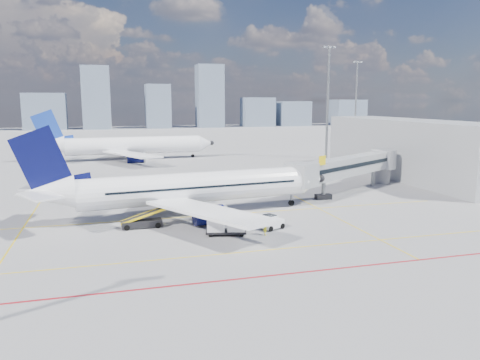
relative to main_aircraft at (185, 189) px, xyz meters
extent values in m
plane|color=gray|center=(2.56, -8.69, -3.22)|extent=(420.00, 420.00, 0.00)
cube|color=yellow|center=(2.56, -0.69, -3.22)|extent=(60.00, 0.18, 0.01)
cube|color=yellow|center=(2.56, -14.69, -3.22)|extent=(80.00, 0.15, 0.01)
cube|color=yellow|center=(16.56, -6.69, -3.22)|extent=(0.15, 28.00, 0.01)
cube|color=yellow|center=(-17.44, -0.69, -3.22)|extent=(0.15, 30.00, 0.01)
cube|color=maroon|center=(2.56, -20.69, -3.22)|extent=(90.00, 0.25, 0.01)
cube|color=#9B9FA4|center=(24.81, 7.46, 0.68)|extent=(20.84, 13.93, 2.60)
cube|color=black|center=(24.81, 7.46, 0.88)|extent=(20.52, 13.82, 0.55)
cube|color=#9B9FA4|center=(15.26, 1.81, 0.68)|extent=(4.49, 4.56, 3.00)
cube|color=black|center=(19.56, 4.11, -2.87)|extent=(2.20, 1.00, 0.70)
cylinder|color=slate|center=(19.56, 4.11, -1.52)|extent=(0.56, 0.56, 2.70)
cylinder|color=slate|center=(31.56, 11.31, -1.27)|extent=(0.60, 0.60, 3.90)
cylinder|color=#9B9FA4|center=(34.56, 13.31, 0.68)|extent=(4.00, 4.00, 3.00)
cylinder|color=gray|center=(34.56, 13.31, -1.27)|extent=(2.40, 2.40, 3.90)
cube|color=yellow|center=(18.06, 1.61, 2.48)|extent=(1.26, 0.82, 1.20)
cube|color=#9B9FA4|center=(42.56, 17.31, 1.78)|extent=(10.00, 42.00, 10.00)
cube|color=black|center=(37.76, 17.31, 1.78)|extent=(0.25, 40.00, 4.50)
cylinder|color=slate|center=(40.56, 46.31, 9.28)|extent=(0.56, 0.56, 25.00)
cube|color=slate|center=(40.56, 46.31, 21.98)|extent=(3.20, 0.40, 0.50)
cube|color=silver|center=(39.36, 46.06, 21.98)|extent=(0.60, 0.15, 0.35)
cube|color=silver|center=(40.56, 46.06, 21.98)|extent=(0.60, 0.15, 0.35)
cube|color=silver|center=(41.76, 46.06, 21.98)|extent=(0.60, 0.15, 0.35)
cylinder|color=slate|center=(67.56, 81.31, 9.28)|extent=(0.56, 0.56, 25.00)
cube|color=slate|center=(67.56, 81.31, 21.98)|extent=(3.20, 0.40, 0.50)
cube|color=silver|center=(66.36, 81.06, 21.98)|extent=(0.60, 0.15, 0.35)
cube|color=silver|center=(67.56, 81.06, 21.98)|extent=(0.60, 0.15, 0.35)
cube|color=silver|center=(68.76, 81.06, 21.98)|extent=(0.60, 0.15, 0.35)
cube|color=slate|center=(-36.11, 181.31, 5.17)|extent=(18.75, 9.72, 16.79)
cube|color=slate|center=(-13.08, 181.31, 11.43)|extent=(12.75, 14.00, 29.31)
cube|color=slate|center=(15.68, 181.31, 7.36)|extent=(11.75, 11.79, 21.18)
cube|color=slate|center=(41.65, 181.31, 12.30)|extent=(13.00, 10.88, 31.04)
cube|color=slate|center=(67.16, 181.31, 4.23)|extent=(16.35, 10.44, 14.90)
cube|color=slate|center=(87.18, 181.31, 3.25)|extent=(16.73, 10.53, 12.95)
cube|color=slate|center=(118.43, 181.31, 3.70)|extent=(17.18, 15.05, 13.85)
cylinder|color=white|center=(1.58, 0.17, 0.08)|extent=(27.61, 6.48, 3.56)
cone|color=white|center=(16.83, 1.82, 0.08)|extent=(3.65, 3.89, 3.56)
sphere|color=black|center=(18.10, 1.96, 0.08)|extent=(1.11, 1.11, 1.00)
cone|color=white|center=(-14.94, -1.62, 0.58)|extent=(6.19, 4.17, 3.56)
cube|color=black|center=(15.65, 1.69, 0.58)|extent=(1.51, 1.51, 0.41)
cube|color=white|center=(-0.66, 8.19, -0.90)|extent=(9.14, 15.80, 0.53)
cube|color=white|center=(1.10, -8.15, -0.90)|extent=(11.68, 15.41, 0.53)
cylinder|color=#080B3D|center=(0.56, 5.39, -2.04)|extent=(3.49, 2.44, 2.10)
cylinder|color=#080B3D|center=(1.70, -5.14, -2.04)|extent=(3.49, 2.44, 2.10)
cylinder|color=silver|center=(2.28, 5.57, -2.04)|extent=(0.55, 2.18, 2.15)
cylinder|color=silver|center=(3.42, -4.96, -2.04)|extent=(0.55, 2.18, 2.15)
cube|color=#080B3D|center=(-14.94, -1.62, 3.73)|extent=(6.25, 0.96, 7.79)
cube|color=#080B3D|center=(-12.76, -1.38, 1.54)|extent=(5.15, 0.83, 1.96)
cube|color=white|center=(-15.62, 1.25, 0.90)|extent=(4.03, 5.67, 0.20)
cube|color=white|center=(-14.99, -4.56, 0.90)|extent=(4.83, 5.80, 0.20)
cylinder|color=slate|center=(13.83, 1.50, -2.32)|extent=(0.31, 0.31, 1.80)
cylinder|color=black|center=(13.83, 1.50, -2.84)|extent=(0.79, 0.36, 0.76)
cylinder|color=slate|center=(0.42, 2.43, -2.42)|extent=(0.35, 0.35, 1.60)
cylinder|color=black|center=(0.42, 2.43, -2.72)|extent=(1.06, 0.75, 1.00)
cylinder|color=slate|center=(0.93, -2.29, -2.42)|extent=(0.35, 0.35, 1.60)
cylinder|color=black|center=(0.93, -2.29, -2.72)|extent=(1.06, 0.75, 1.00)
cube|color=black|center=(1.85, 1.97, 0.35)|extent=(22.34, 2.51, 0.24)
cube|color=black|center=(2.22, -1.53, 0.35)|extent=(22.34, 2.51, 0.24)
cylinder|color=white|center=(-2.67, 55.70, 0.08)|extent=(29.93, 5.05, 3.87)
cone|color=white|center=(14.00, 56.36, 0.08)|extent=(3.73, 4.01, 3.87)
sphere|color=black|center=(15.39, 56.42, 0.08)|extent=(1.13, 1.13, 1.09)
cone|color=white|center=(-20.74, 54.99, 0.62)|extent=(6.51, 4.12, 3.87)
cube|color=black|center=(12.71, 56.31, 0.62)|extent=(1.55, 1.55, 0.45)
cube|color=white|center=(-4.51, 64.58, -0.99)|extent=(10.88, 17.14, 0.57)
cube|color=white|center=(-3.81, 46.71, -0.99)|extent=(11.89, 16.99, 0.57)
cylinder|color=#080B3D|center=(-3.40, 61.44, -2.23)|extent=(3.66, 2.42, 2.28)
cylinder|color=#080B3D|center=(-2.94, 49.93, -2.23)|extent=(3.66, 2.42, 2.28)
cylinder|color=silver|center=(-1.51, 61.51, -2.23)|extent=(0.44, 2.36, 2.34)
cylinder|color=silver|center=(-1.06, 50.00, -2.23)|extent=(0.44, 2.36, 2.34)
cube|color=#16369A|center=(-20.74, 54.99, 4.05)|extent=(6.82, 0.59, 8.47)
cube|color=#16369A|center=(-18.36, 55.08, 1.66)|extent=(5.61, 0.52, 2.14)
cube|color=white|center=(-21.26, 58.15, 0.97)|extent=(4.68, 6.24, 0.22)
cube|color=white|center=(-21.01, 51.80, 0.97)|extent=(5.00, 6.30, 0.22)
cylinder|color=black|center=(-3.77, 58.24, -2.72)|extent=(1.02, 0.69, 1.00)
cylinder|color=black|center=(-3.56, 53.08, -2.72)|extent=(1.02, 0.69, 1.00)
cylinder|color=black|center=(10.73, 56.23, -2.84)|extent=(0.77, 0.31, 0.76)
cube|color=white|center=(7.84, -8.20, -2.65)|extent=(2.63, 2.10, 0.84)
cube|color=white|center=(7.46, -8.37, -2.01)|extent=(1.45, 1.53, 0.63)
cube|color=black|center=(7.46, -8.37, -1.80)|extent=(1.34, 1.44, 0.37)
cylinder|color=black|center=(7.31, -9.07, -2.93)|extent=(0.63, 0.45, 0.59)
cylinder|color=black|center=(6.84, -8.01, -2.93)|extent=(0.63, 0.45, 0.59)
cylinder|color=black|center=(8.85, -8.38, -2.93)|extent=(0.63, 0.45, 0.59)
cylinder|color=black|center=(8.38, -7.33, -2.93)|extent=(0.63, 0.45, 0.59)
cube|color=black|center=(2.61, -8.98, -2.87)|extent=(4.31, 2.66, 0.20)
cube|color=white|center=(1.63, -8.74, -1.89)|extent=(2.06, 2.02, 1.72)
cube|color=white|center=(3.58, -9.21, -1.89)|extent=(2.06, 2.02, 1.72)
cylinder|color=black|center=(0.91, -9.37, -3.05)|extent=(0.38, 0.23, 0.36)
cylinder|color=black|center=(1.27, -7.86, -3.05)|extent=(0.38, 0.23, 0.36)
cylinder|color=black|center=(3.94, -10.10, -3.05)|extent=(0.38, 0.23, 0.36)
cylinder|color=black|center=(4.30, -8.58, -3.05)|extent=(0.38, 0.23, 0.36)
cube|color=black|center=(-5.32, -3.93, -2.77)|extent=(4.25, 1.64, 0.70)
cube|color=black|center=(-4.52, -3.90, -1.73)|extent=(6.03, 1.21, 1.84)
cube|color=yellow|center=(-4.54, -3.35, -1.73)|extent=(6.02, 0.29, 1.92)
cube|color=yellow|center=(-4.50, -4.45, -1.73)|extent=(6.02, 0.29, 1.92)
cylinder|color=black|center=(-6.89, -4.69, -2.92)|extent=(0.61, 0.26, 0.60)
cylinder|color=black|center=(-6.94, -3.29, -2.92)|extent=(0.61, 0.26, 0.60)
cylinder|color=black|center=(-3.70, -4.58, -2.92)|extent=(0.61, 0.26, 0.60)
cylinder|color=black|center=(-3.75, -3.18, -2.92)|extent=(0.61, 0.26, 0.60)
imported|color=yellow|center=(6.37, -10.16, -2.45)|extent=(0.47, 0.62, 1.55)
camera|label=1|loc=(-8.28, -52.96, 10.06)|focal=35.00mm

